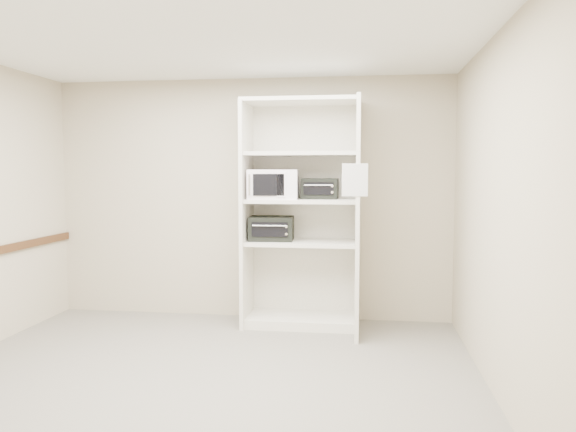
# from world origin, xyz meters

# --- Properties ---
(floor) EXTENTS (4.50, 4.00, 0.01)m
(floor) POSITION_xyz_m (0.00, 0.00, 0.00)
(floor) COLOR slate
(floor) RESTS_ON ground
(ceiling) EXTENTS (4.50, 4.00, 0.01)m
(ceiling) POSITION_xyz_m (0.00, 0.00, 2.70)
(ceiling) COLOR white
(wall_back) EXTENTS (4.50, 0.02, 2.70)m
(wall_back) POSITION_xyz_m (0.00, 2.00, 1.35)
(wall_back) COLOR #ADA589
(wall_back) RESTS_ON ground
(wall_front) EXTENTS (4.50, 0.02, 2.70)m
(wall_front) POSITION_xyz_m (0.00, -2.00, 1.35)
(wall_front) COLOR #ADA589
(wall_front) RESTS_ON ground
(wall_right) EXTENTS (0.02, 4.00, 2.70)m
(wall_right) POSITION_xyz_m (2.25, 0.00, 1.35)
(wall_right) COLOR #ADA589
(wall_right) RESTS_ON ground
(shelving_unit) EXTENTS (1.24, 0.92, 2.42)m
(shelving_unit) POSITION_xyz_m (0.67, 1.70, 1.13)
(shelving_unit) COLOR beige
(shelving_unit) RESTS_ON floor
(microwave) EXTENTS (0.55, 0.43, 0.31)m
(microwave) POSITION_xyz_m (0.32, 1.64, 1.53)
(microwave) COLOR white
(microwave) RESTS_ON shelving_unit
(toaster_oven_upper) EXTENTS (0.39, 0.30, 0.22)m
(toaster_oven_upper) POSITION_xyz_m (0.81, 1.75, 1.48)
(toaster_oven_upper) COLOR black
(toaster_oven_upper) RESTS_ON shelving_unit
(toaster_oven_lower) EXTENTS (0.48, 0.37, 0.26)m
(toaster_oven_lower) POSITION_xyz_m (0.29, 1.70, 1.05)
(toaster_oven_lower) COLOR black
(toaster_oven_lower) RESTS_ON shelving_unit
(paper_sign) EXTENTS (0.24, 0.02, 0.30)m
(paper_sign) POSITION_xyz_m (1.19, 1.07, 1.58)
(paper_sign) COLOR white
(paper_sign) RESTS_ON shelving_unit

